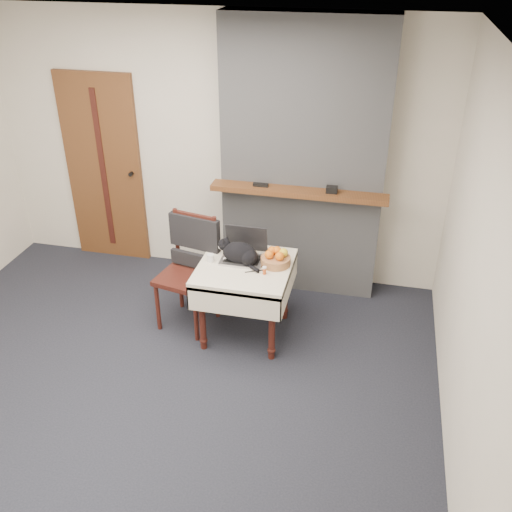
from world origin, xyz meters
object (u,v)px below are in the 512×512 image
at_px(fruit_basket, 276,258).
at_px(chair, 191,255).
at_px(pill_bottle, 264,270).
at_px(laptop, 244,251).
at_px(cat, 240,253).
at_px(side_table, 245,277).
at_px(door, 104,170).
at_px(cream_jar, 211,258).

bearing_deg(fruit_basket, chair, 176.02).
xyz_separation_m(pill_bottle, fruit_basket, (0.06, 0.18, 0.02)).
bearing_deg(laptop, cat, -96.68).
bearing_deg(side_table, door, 148.63).
bearing_deg(side_table, laptop, 106.22).
relative_size(laptop, fruit_basket, 1.45).
xyz_separation_m(side_table, fruit_basket, (0.25, 0.08, 0.17)).
height_order(pill_bottle, chair, chair).
relative_size(door, cream_jar, 29.28).
relative_size(door, laptop, 5.45).
height_order(cat, pill_bottle, cat).
height_order(side_table, cream_jar, cream_jar).
relative_size(cream_jar, pill_bottle, 0.99).
relative_size(door, cat, 4.85).
distance_m(fruit_basket, chair, 0.78).
bearing_deg(door, fruit_basket, -26.38).
distance_m(cream_jar, chair, 0.27).
distance_m(laptop, pill_bottle, 0.32).
height_order(pill_bottle, fruit_basket, fruit_basket).
bearing_deg(pill_bottle, cat, 149.92).
xyz_separation_m(laptop, cat, (-0.01, -0.09, 0.02)).
bearing_deg(fruit_basket, door, 153.62).
xyz_separation_m(fruit_basket, chair, (-0.77, 0.05, -0.10)).
bearing_deg(chair, fruit_basket, 7.69).
distance_m(laptop, cream_jar, 0.29).
xyz_separation_m(side_table, cat, (-0.05, 0.04, 0.20)).
bearing_deg(fruit_basket, side_table, -162.82).
distance_m(pill_bottle, chair, 0.75).
distance_m(side_table, cat, 0.21).
bearing_deg(laptop, door, 151.60).
bearing_deg(cat, door, 162.78).
bearing_deg(fruit_basket, cream_jar, -171.85).
height_order(cream_jar, pill_bottle, same).
bearing_deg(cream_jar, door, 143.69).
bearing_deg(pill_bottle, chair, 162.03).
relative_size(door, chair, 1.93).
relative_size(laptop, chair, 0.35).
bearing_deg(cream_jar, laptop, 25.88).
distance_m(door, chair, 1.61).
bearing_deg(laptop, chair, 179.83).
height_order(side_table, fruit_basket, fruit_basket).
xyz_separation_m(door, laptop, (1.74, -0.96, -0.23)).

